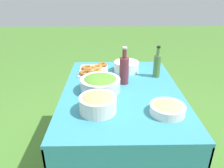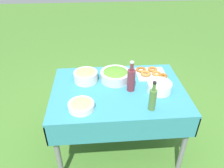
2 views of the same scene
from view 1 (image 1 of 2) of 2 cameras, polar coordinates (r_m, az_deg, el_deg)
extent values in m
plane|color=#477A2D|center=(2.20, 2.10, -19.60)|extent=(14.00, 14.00, 0.00)
cube|color=teal|center=(1.76, 2.49, -1.77)|extent=(1.32, 0.93, 0.02)
cube|color=teal|center=(1.85, -12.01, -5.23)|extent=(1.32, 0.01, 0.22)
cube|color=teal|center=(1.90, 16.44, -4.87)|extent=(1.32, 0.01, 0.22)
cube|color=teal|center=(2.40, 1.53, 2.70)|extent=(0.01, 0.93, 0.22)
cube|color=teal|center=(1.29, 4.18, -20.02)|extent=(0.01, 0.93, 0.22)
cylinder|color=slate|center=(2.48, -7.88, -3.47)|extent=(0.05, 0.05, 0.74)
cylinder|color=slate|center=(2.52, 10.77, -3.27)|extent=(0.05, 0.05, 0.74)
cylinder|color=silver|center=(1.71, -3.05, -0.17)|extent=(0.31, 0.31, 0.10)
ellipsoid|color=#51892D|center=(1.70, -3.08, 0.94)|extent=(0.28, 0.28, 0.07)
cylinder|color=white|center=(1.47, 14.29, -6.41)|extent=(0.23, 0.23, 0.06)
ellipsoid|color=tan|center=(1.46, 14.36, -5.76)|extent=(0.20, 0.20, 0.05)
cube|color=silver|center=(2.10, -4.87, 3.44)|extent=(0.32, 0.27, 0.02)
torus|color=#B27533|center=(2.03, -4.24, 3.40)|extent=(0.15, 0.15, 0.03)
torus|color=#B27533|center=(2.14, -3.94, 4.51)|extent=(0.13, 0.13, 0.03)
torus|color=#A36628|center=(2.13, -6.57, 4.27)|extent=(0.14, 0.14, 0.03)
torus|color=#93561E|center=(2.20, -2.48, 5.08)|extent=(0.12, 0.12, 0.03)
torus|color=#93561E|center=(2.01, -6.98, 2.94)|extent=(0.14, 0.14, 0.03)
cylinder|color=white|center=(2.11, 3.74, 3.50)|extent=(0.24, 0.24, 0.01)
cylinder|color=white|center=(2.11, 3.75, 3.81)|extent=(0.24, 0.24, 0.01)
cylinder|color=white|center=(2.10, 3.76, 4.11)|extent=(0.24, 0.24, 0.01)
cylinder|color=white|center=(2.10, 3.77, 4.42)|extent=(0.24, 0.24, 0.01)
cylinder|color=white|center=(2.09, 3.77, 4.73)|extent=(0.24, 0.24, 0.01)
cylinder|color=white|center=(2.09, 3.78, 5.03)|extent=(0.24, 0.24, 0.01)
cylinder|color=white|center=(2.09, 3.79, 5.34)|extent=(0.24, 0.24, 0.01)
cylinder|color=white|center=(2.08, 3.80, 5.65)|extent=(0.24, 0.24, 0.01)
cylinder|color=#4C7238|center=(1.99, 11.64, 4.57)|extent=(0.06, 0.06, 0.20)
cylinder|color=#4C7238|center=(1.95, 11.99, 8.26)|extent=(0.03, 0.03, 0.07)
cylinder|color=black|center=(1.94, 12.10, 9.45)|extent=(0.03, 0.03, 0.02)
cylinder|color=maroon|center=(1.82, 3.18, 3.42)|extent=(0.08, 0.08, 0.22)
cylinder|color=maroon|center=(1.77, 3.30, 7.95)|extent=(0.04, 0.04, 0.08)
cylinder|color=#B7B7B7|center=(1.75, 3.33, 9.40)|extent=(0.04, 0.04, 0.02)
cylinder|color=silver|center=(1.44, -3.69, -5.30)|extent=(0.25, 0.25, 0.11)
ellipsoid|color=tan|center=(1.42, -3.74, -3.92)|extent=(0.22, 0.22, 0.07)
camera|label=2|loc=(2.37, 60.17, 25.26)|focal=35.00mm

